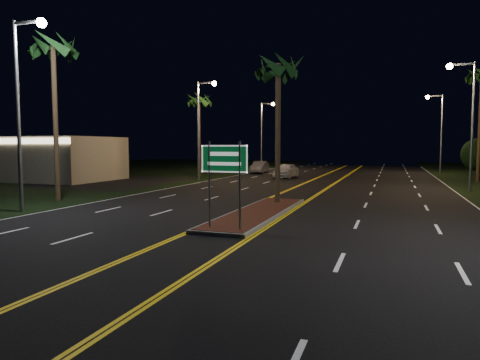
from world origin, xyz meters
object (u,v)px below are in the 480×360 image
at_px(streetlight_left_near, 24,93).
at_px(streetlight_right_mid, 467,110).
at_px(median_island, 258,213).
at_px(commercial_building, 37,158).
at_px(palm_left_near, 53,48).
at_px(car_far, 260,166).
at_px(shrub_far, 478,155).
at_px(palm_median, 278,68).
at_px(palm_left_far, 199,101).
at_px(car_near, 286,169).
at_px(streetlight_left_mid, 202,119).
at_px(highway_sign, 224,167).
at_px(streetlight_left_far, 264,128).
at_px(streetlight_right_far, 438,124).

bearing_deg(streetlight_left_near, streetlight_right_mid, 40.30).
relative_size(median_island, streetlight_left_near, 1.14).
bearing_deg(commercial_building, palm_left_near, -41.61).
height_order(palm_left_near, car_far, palm_left_near).
bearing_deg(median_island, streetlight_left_near, -164.22).
height_order(palm_left_near, shrub_far, palm_left_near).
distance_m(palm_median, car_far, 28.21).
bearing_deg(shrub_far, streetlight_right_mid, -102.82).
bearing_deg(palm_left_near, commercial_building, 138.39).
bearing_deg(palm_left_far, streetlight_left_near, -84.79).
relative_size(median_island, palm_left_near, 1.05).
height_order(streetlight_right_mid, palm_median, streetlight_right_mid).
bearing_deg(car_near, streetlight_left_mid, -133.00).
xyz_separation_m(shrub_far, car_near, (-17.99, -6.02, -1.48)).
bearing_deg(median_island, highway_sign, -90.00).
distance_m(highway_sign, streetlight_right_mid, 22.18).
height_order(palm_median, shrub_far, palm_median).
distance_m(commercial_building, palm_median, 28.18).
xyz_separation_m(median_island, streetlight_left_mid, (-10.61, 17.00, 5.57)).
distance_m(median_island, commercial_building, 29.13).
height_order(commercial_building, streetlight_right_mid, streetlight_right_mid).
bearing_deg(streetlight_right_mid, commercial_building, -176.86).
bearing_deg(median_island, streetlight_left_far, 106.00).
bearing_deg(streetlight_left_mid, streetlight_left_near, -90.00).
height_order(median_island, highway_sign, highway_sign).
relative_size(palm_median, car_far, 1.72).
bearing_deg(highway_sign, median_island, 90.00).
bearing_deg(commercial_building, car_far, 43.98).
bearing_deg(palm_median, car_far, 108.98).
height_order(streetlight_left_mid, shrub_far, streetlight_left_mid).
relative_size(streetlight_left_near, car_near, 1.75).
relative_size(car_near, car_far, 1.06).
distance_m(streetlight_left_far, streetlight_right_far, 21.32).
distance_m(highway_sign, palm_left_near, 14.92).
height_order(streetlight_right_far, palm_left_far, streetlight_right_far).
height_order(streetlight_left_near, palm_median, streetlight_left_near).
distance_m(palm_median, palm_left_near, 12.82).
relative_size(streetlight_left_near, palm_left_far, 1.02).
xyz_separation_m(streetlight_left_mid, car_far, (1.68, 12.46, -4.85)).
bearing_deg(palm_left_far, shrub_far, 16.74).
distance_m(streetlight_right_mid, car_near, 17.49).
bearing_deg(car_far, streetlight_right_mid, -40.80).
bearing_deg(streetlight_left_far, streetlight_left_near, -90.00).
relative_size(streetlight_left_far, streetlight_right_mid, 1.00).
relative_size(streetlight_right_far, palm_median, 1.08).
xyz_separation_m(highway_sign, commercial_building, (-26.00, 17.19, -0.40)).
relative_size(streetlight_right_mid, palm_left_near, 0.92).
xyz_separation_m(streetlight_left_far, palm_left_near, (-1.89, -36.00, 3.02)).
distance_m(palm_left_far, car_near, 11.20).
bearing_deg(median_island, shrub_far, 64.55).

